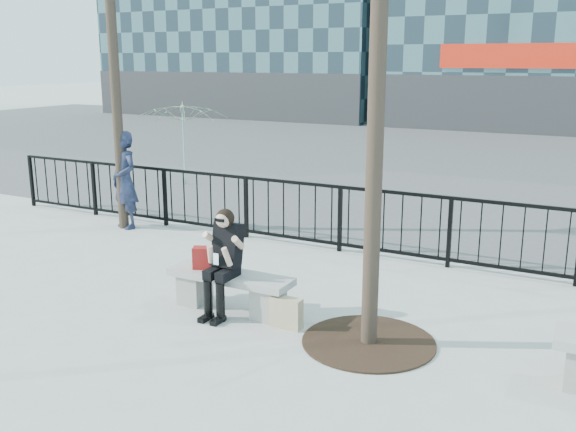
% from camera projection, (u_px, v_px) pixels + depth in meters
% --- Properties ---
extents(ground, '(120.00, 120.00, 0.00)m').
position_uv_depth(ground, '(231.00, 310.00, 8.14)').
color(ground, '#9E9E98').
rests_on(ground, ground).
extents(street_surface, '(60.00, 23.00, 0.01)m').
position_uv_depth(street_surface, '(479.00, 156.00, 21.01)').
color(street_surface, '#474747').
rests_on(street_surface, ground).
extents(railing, '(14.00, 0.06, 1.10)m').
position_uv_depth(railing, '(329.00, 217.00, 10.58)').
color(railing, black).
rests_on(railing, ground).
extents(tree_grate, '(1.50, 1.50, 0.02)m').
position_uv_depth(tree_grate, '(369.00, 342.00, 7.19)').
color(tree_grate, black).
rests_on(tree_grate, ground).
extents(bench_main, '(1.65, 0.46, 0.49)m').
position_uv_depth(bench_main, '(230.00, 287.00, 8.07)').
color(bench_main, gray).
rests_on(bench_main, ground).
extents(seated_woman, '(0.50, 0.64, 1.34)m').
position_uv_depth(seated_woman, '(223.00, 263.00, 7.84)').
color(seated_woman, black).
rests_on(seated_woman, ground).
extents(handbag, '(0.38, 0.28, 0.28)m').
position_uv_depth(handbag, '(207.00, 258.00, 8.17)').
color(handbag, maroon).
rests_on(handbag, bench_main).
extents(shopping_bag, '(0.39, 0.15, 0.37)m').
position_uv_depth(shopping_bag, '(286.00, 313.00, 7.57)').
color(shopping_bag, beige).
rests_on(shopping_bag, ground).
extents(standing_man, '(0.77, 0.63, 1.81)m').
position_uv_depth(standing_man, '(125.00, 180.00, 11.90)').
color(standing_man, black).
rests_on(standing_man, ground).
extents(vendor_umbrella, '(2.65, 2.68, 2.08)m').
position_uv_depth(vendor_umbrella, '(183.00, 144.00, 15.96)').
color(vendor_umbrella, yellow).
rests_on(vendor_umbrella, ground).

